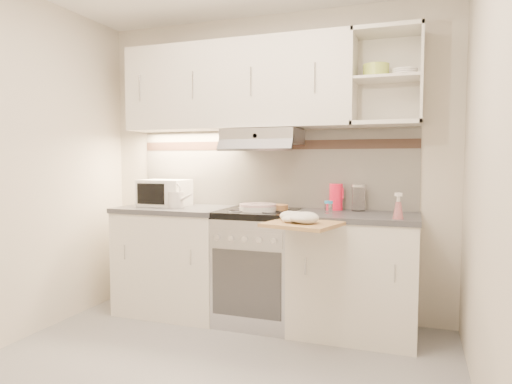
% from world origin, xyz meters
% --- Properties ---
extents(ground, '(3.00, 3.00, 0.00)m').
position_xyz_m(ground, '(0.00, 0.00, 0.00)').
color(ground, gray).
rests_on(ground, ground).
extents(room_shell, '(3.04, 2.84, 2.52)m').
position_xyz_m(room_shell, '(0.00, 0.37, 1.63)').
color(room_shell, beige).
rests_on(room_shell, ground).
extents(base_cabinet_left, '(0.90, 0.60, 0.86)m').
position_xyz_m(base_cabinet_left, '(-0.75, 1.10, 0.43)').
color(base_cabinet_left, silver).
rests_on(base_cabinet_left, ground).
extents(worktop_left, '(0.92, 0.62, 0.04)m').
position_xyz_m(worktop_left, '(-0.75, 1.10, 0.88)').
color(worktop_left, '#47474C').
rests_on(worktop_left, base_cabinet_left).
extents(base_cabinet_right, '(0.90, 0.60, 0.86)m').
position_xyz_m(base_cabinet_right, '(0.75, 1.10, 0.43)').
color(base_cabinet_right, silver).
rests_on(base_cabinet_right, ground).
extents(worktop_right, '(0.92, 0.62, 0.04)m').
position_xyz_m(worktop_right, '(0.75, 1.10, 0.88)').
color(worktop_right, '#47474C').
rests_on(worktop_right, base_cabinet_right).
extents(electric_range, '(0.60, 0.60, 0.90)m').
position_xyz_m(electric_range, '(0.00, 1.10, 0.45)').
color(electric_range, '#B7B7BC').
rests_on(electric_range, ground).
extents(microwave, '(0.40, 0.30, 0.23)m').
position_xyz_m(microwave, '(-0.88, 1.15, 1.01)').
color(microwave, white).
rests_on(microwave, worktop_left).
extents(watering_can, '(0.24, 0.12, 0.21)m').
position_xyz_m(watering_can, '(-0.69, 1.02, 0.97)').
color(watering_can, silver).
rests_on(watering_can, worktop_left).
extents(plate_stack, '(0.29, 0.29, 0.06)m').
position_xyz_m(plate_stack, '(0.01, 1.05, 0.93)').
color(plate_stack, silver).
rests_on(plate_stack, electric_range).
extents(bread_loaf, '(0.17, 0.17, 0.04)m').
position_xyz_m(bread_loaf, '(0.14, 1.16, 0.92)').
color(bread_loaf, '#9C593F').
rests_on(bread_loaf, electric_range).
extents(pink_pitcher, '(0.11, 0.11, 0.21)m').
position_xyz_m(pink_pitcher, '(0.57, 1.30, 1.01)').
color(pink_pitcher, '#FE163B').
rests_on(pink_pitcher, worktop_right).
extents(glass_jar, '(0.11, 0.11, 0.21)m').
position_xyz_m(glass_jar, '(0.75, 1.29, 1.00)').
color(glass_jar, silver).
rests_on(glass_jar, worktop_right).
extents(spice_jar, '(0.06, 0.06, 0.09)m').
position_xyz_m(spice_jar, '(0.56, 1.07, 0.95)').
color(spice_jar, white).
rests_on(spice_jar, worktop_right).
extents(spray_bottle, '(0.07, 0.07, 0.19)m').
position_xyz_m(spray_bottle, '(1.06, 0.89, 0.97)').
color(spray_bottle, pink).
rests_on(spray_bottle, worktop_right).
extents(cutting_board, '(0.53, 0.50, 0.02)m').
position_xyz_m(cutting_board, '(0.47, 0.62, 0.87)').
color(cutting_board, tan).
rests_on(cutting_board, base_cabinet_right).
extents(dish_towel, '(0.35, 0.33, 0.08)m').
position_xyz_m(dish_towel, '(0.45, 0.63, 0.92)').
color(dish_towel, silver).
rests_on(dish_towel, cutting_board).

